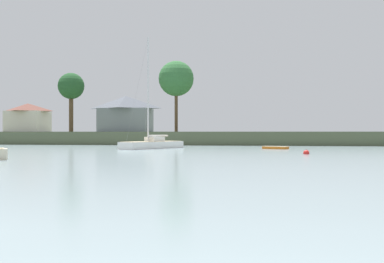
# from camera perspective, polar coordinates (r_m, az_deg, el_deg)

# --- Properties ---
(far_shore_bank) EXTENTS (168.18, 47.24, 1.92)m
(far_shore_bank) POSITION_cam_1_polar(r_m,az_deg,el_deg) (86.78, 3.55, -0.67)
(far_shore_bank) COLOR #4C563D
(far_shore_bank) RESTS_ON ground
(dinghy_orange) EXTENTS (3.07, 2.24, 0.42)m
(dinghy_orange) POSITION_cam_1_polar(r_m,az_deg,el_deg) (51.00, 10.37, -2.03)
(dinghy_orange) COLOR orange
(dinghy_orange) RESTS_ON ground
(sailboat_white) EXTENTS (6.09, 8.54, 13.00)m
(sailboat_white) POSITION_cam_1_polar(r_m,az_deg,el_deg) (51.69, -4.98, -1.84)
(sailboat_white) COLOR white
(sailboat_white) RESTS_ON ground
(mooring_buoy_red) EXTENTS (0.52, 0.52, 0.57)m
(mooring_buoy_red) POSITION_cam_1_polar(r_m,az_deg,el_deg) (39.50, 14.07, -2.63)
(mooring_buoy_red) COLOR red
(mooring_buoy_red) RESTS_ON ground
(shore_tree_inland_a) EXTENTS (4.61, 4.61, 10.37)m
(shore_tree_inland_a) POSITION_cam_1_polar(r_m,az_deg,el_deg) (83.54, -14.85, 5.39)
(shore_tree_inland_a) COLOR brown
(shore_tree_inland_a) RESTS_ON far_shore_bank
(shore_tree_inland_c) EXTENTS (5.73, 5.73, 11.51)m
(shore_tree_inland_c) POSITION_cam_1_polar(r_m,az_deg,el_deg) (74.74, -1.99, 6.58)
(shore_tree_inland_c) COLOR brown
(shore_tree_inland_c) RESTS_ON far_shore_bank
(cottage_behind_trees) EXTENTS (8.17, 7.18, 6.04)m
(cottage_behind_trees) POSITION_cam_1_polar(r_m,az_deg,el_deg) (103.08, -19.80, 1.70)
(cottage_behind_trees) COLOR silver
(cottage_behind_trees) RESTS_ON far_shore_bank
(cottage_eastern) EXTENTS (10.02, 6.72, 6.77)m
(cottage_eastern) POSITION_cam_1_polar(r_m,az_deg,el_deg) (87.08, -8.27, 2.28)
(cottage_eastern) COLOR gray
(cottage_eastern) RESTS_ON far_shore_bank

